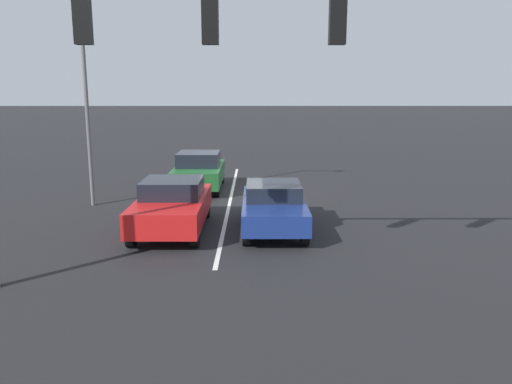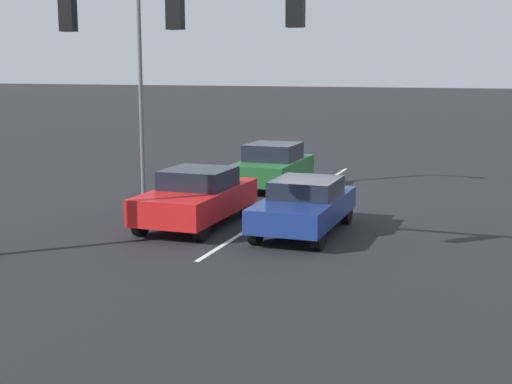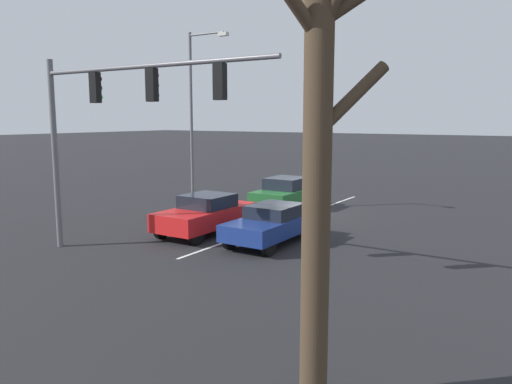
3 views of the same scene
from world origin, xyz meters
name	(u,v)px [view 1 (image 1 of 3)]	position (x,y,z in m)	size (l,w,h in m)	color
ground_plane	(232,191)	(0.00, 0.00, 0.00)	(240.00, 240.00, 0.00)	black
lane_stripe_left_divider	(230,200)	(0.00, 1.63, 0.01)	(0.12, 15.26, 0.01)	silver
car_navy_leftlane_front	(273,206)	(-1.49, 5.78, 0.74)	(1.82, 4.24, 1.40)	navy
car_red_midlane_front	(172,205)	(1.51, 5.86, 0.78)	(1.95, 4.37, 1.53)	red
car_darkgreen_midlane_second	(199,171)	(1.41, -0.40, 0.80)	(1.93, 4.03, 1.59)	#1E5928
traffic_signal_gantry	(121,56)	(1.68, 10.25, 4.77)	(9.03, 0.37, 6.45)	slate
street_lamp_right_shoulder	(91,68)	(4.73, 2.50, 4.88)	(2.23, 0.24, 8.44)	slate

